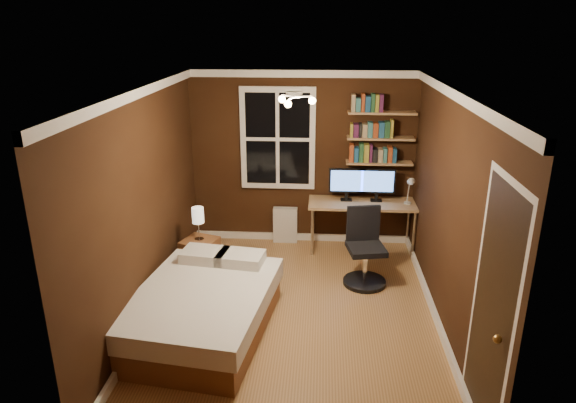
# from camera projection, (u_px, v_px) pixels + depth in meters

# --- Properties ---
(floor) EXTENTS (4.20, 4.20, 0.00)m
(floor) POSITION_uv_depth(u_px,v_px,m) (294.00, 313.00, 5.80)
(floor) COLOR brown
(floor) RESTS_ON ground
(wall_back) EXTENTS (3.20, 0.04, 2.50)m
(wall_back) POSITION_uv_depth(u_px,v_px,m) (302.00, 159.00, 7.36)
(wall_back) COLOR black
(wall_back) RESTS_ON ground
(wall_left) EXTENTS (0.04, 4.20, 2.50)m
(wall_left) POSITION_uv_depth(u_px,v_px,m) (145.00, 207.00, 5.49)
(wall_left) COLOR black
(wall_left) RESTS_ON ground
(wall_right) EXTENTS (0.04, 4.20, 2.50)m
(wall_right) POSITION_uv_depth(u_px,v_px,m) (449.00, 214.00, 5.28)
(wall_right) COLOR black
(wall_right) RESTS_ON ground
(ceiling) EXTENTS (3.20, 4.20, 0.02)m
(ceiling) POSITION_uv_depth(u_px,v_px,m) (295.00, 89.00, 4.97)
(ceiling) COLOR white
(ceiling) RESTS_ON wall_back
(window) EXTENTS (1.06, 0.06, 1.46)m
(window) POSITION_uv_depth(u_px,v_px,m) (278.00, 139.00, 7.25)
(window) COLOR white
(window) RESTS_ON wall_back
(door) EXTENTS (0.03, 0.82, 2.05)m
(door) POSITION_uv_depth(u_px,v_px,m) (491.00, 314.00, 3.90)
(door) COLOR black
(door) RESTS_ON ground
(door_knob) EXTENTS (0.06, 0.06, 0.06)m
(door_knob) POSITION_uv_depth(u_px,v_px,m) (498.00, 339.00, 3.63)
(door_knob) COLOR #BD9044
(door_knob) RESTS_ON door
(ceiling_fixture) EXTENTS (0.44, 0.44, 0.18)m
(ceiling_fixture) POSITION_uv_depth(u_px,v_px,m) (294.00, 101.00, 4.91)
(ceiling_fixture) COLOR beige
(ceiling_fixture) RESTS_ON ceiling
(bookshelf_lower) EXTENTS (0.92, 0.22, 0.03)m
(bookshelf_lower) POSITION_uv_depth(u_px,v_px,m) (379.00, 163.00, 7.18)
(bookshelf_lower) COLOR #AB7C53
(bookshelf_lower) RESTS_ON wall_back
(books_row_lower) EXTENTS (0.60, 0.16, 0.23)m
(books_row_lower) POSITION_uv_depth(u_px,v_px,m) (380.00, 154.00, 7.14)
(books_row_lower) COLOR #993D1B
(books_row_lower) RESTS_ON bookshelf_lower
(bookshelf_middle) EXTENTS (0.92, 0.22, 0.03)m
(bookshelf_middle) POSITION_uv_depth(u_px,v_px,m) (381.00, 138.00, 7.06)
(bookshelf_middle) COLOR #AB7C53
(bookshelf_middle) RESTS_ON wall_back
(books_row_middle) EXTENTS (0.54, 0.16, 0.23)m
(books_row_middle) POSITION_uv_depth(u_px,v_px,m) (381.00, 129.00, 7.02)
(books_row_middle) COLOR navy
(books_row_middle) RESTS_ON bookshelf_middle
(bookshelf_upper) EXTENTS (0.92, 0.22, 0.03)m
(bookshelf_upper) POSITION_uv_depth(u_px,v_px,m) (382.00, 113.00, 6.95)
(bookshelf_upper) COLOR #AB7C53
(bookshelf_upper) RESTS_ON wall_back
(books_row_upper) EXTENTS (0.42, 0.16, 0.23)m
(books_row_upper) POSITION_uv_depth(u_px,v_px,m) (383.00, 103.00, 6.90)
(books_row_upper) COLOR #23522F
(books_row_upper) RESTS_ON bookshelf_upper
(bed) EXTENTS (1.57, 2.01, 0.63)m
(bed) POSITION_uv_depth(u_px,v_px,m) (203.00, 309.00, 5.38)
(bed) COLOR brown
(bed) RESTS_ON ground
(nightstand) EXTENTS (0.51, 0.51, 0.50)m
(nightstand) POSITION_uv_depth(u_px,v_px,m) (201.00, 257.00, 6.60)
(nightstand) COLOR brown
(nightstand) RESTS_ON ground
(bedside_lamp) EXTENTS (0.15, 0.15, 0.44)m
(bedside_lamp) POSITION_uv_depth(u_px,v_px,m) (198.00, 224.00, 6.45)
(bedside_lamp) COLOR beige
(bedside_lamp) RESTS_ON nightstand
(radiator) EXTENTS (0.35, 0.12, 0.53)m
(radiator) POSITION_uv_depth(u_px,v_px,m) (285.00, 225.00, 7.61)
(radiator) COLOR silver
(radiator) RESTS_ON ground
(desk) EXTENTS (1.52, 0.57, 0.72)m
(desk) POSITION_uv_depth(u_px,v_px,m) (363.00, 206.00, 7.22)
(desk) COLOR #AB7C53
(desk) RESTS_ON ground
(monitor_left) EXTENTS (0.51, 0.12, 0.47)m
(monitor_left) POSITION_uv_depth(u_px,v_px,m) (347.00, 184.00, 7.20)
(monitor_left) COLOR black
(monitor_left) RESTS_ON desk
(monitor_right) EXTENTS (0.51, 0.12, 0.47)m
(monitor_right) POSITION_uv_depth(u_px,v_px,m) (377.00, 185.00, 7.18)
(monitor_right) COLOR black
(monitor_right) RESTS_ON desk
(desk_lamp) EXTENTS (0.14, 0.32, 0.44)m
(desk_lamp) POSITION_uv_depth(u_px,v_px,m) (410.00, 190.00, 7.00)
(desk_lamp) COLOR silver
(desk_lamp) RESTS_ON desk
(office_chair) EXTENTS (0.54, 0.54, 0.97)m
(office_chair) POSITION_uv_depth(u_px,v_px,m) (365.00, 256.00, 6.38)
(office_chair) COLOR black
(office_chair) RESTS_ON ground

